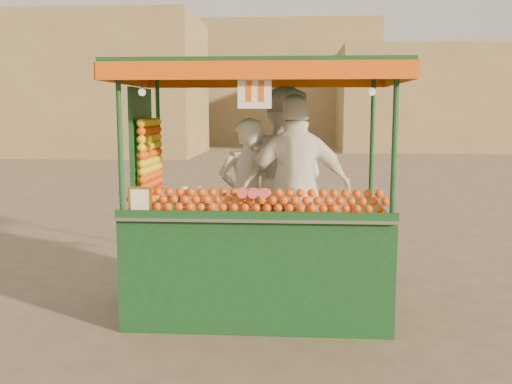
# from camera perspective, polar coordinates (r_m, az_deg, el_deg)

# --- Properties ---
(ground) EXTENTS (90.00, 90.00, 0.00)m
(ground) POSITION_cam_1_polar(r_m,az_deg,el_deg) (5.95, 0.94, -11.13)
(ground) COLOR brown
(ground) RESTS_ON ground
(building_left) EXTENTS (10.00, 6.00, 6.00)m
(building_left) POSITION_cam_1_polar(r_m,az_deg,el_deg) (27.26, -16.31, 9.94)
(building_left) COLOR #957F54
(building_left) RESTS_ON ground
(building_right) EXTENTS (9.00, 6.00, 5.00)m
(building_right) POSITION_cam_1_polar(r_m,az_deg,el_deg) (30.37, 16.83, 8.75)
(building_right) COLOR #957F54
(building_right) RESTS_ON ground
(building_center) EXTENTS (14.00, 7.00, 7.00)m
(building_center) POSITION_cam_1_polar(r_m,az_deg,el_deg) (35.72, 0.19, 10.54)
(building_center) COLOR #957F54
(building_center) RESTS_ON ground
(juice_cart) EXTENTS (2.63, 1.70, 2.39)m
(juice_cart) POSITION_cam_1_polar(r_m,az_deg,el_deg) (5.54, -0.37, -4.17)
(juice_cart) COLOR #0F3914
(juice_cart) RESTS_ON ground
(vendor_left) EXTENTS (0.69, 0.58, 1.61)m
(vendor_left) POSITION_cam_1_polar(r_m,az_deg,el_deg) (5.84, -0.91, -0.56)
(vendor_left) COLOR white
(vendor_left) RESTS_ON ground
(vendor_middle) EXTENTS (1.17, 1.09, 1.92)m
(vendor_middle) POSITION_cam_1_polar(r_m,az_deg,el_deg) (6.06, 2.72, 1.26)
(vendor_middle) COLOR white
(vendor_middle) RESTS_ON ground
(vendor_right) EXTENTS (1.13, 0.59, 1.84)m
(vendor_right) POSITION_cam_1_polar(r_m,az_deg,el_deg) (5.59, 4.03, 0.24)
(vendor_right) COLOR white
(vendor_right) RESTS_ON ground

